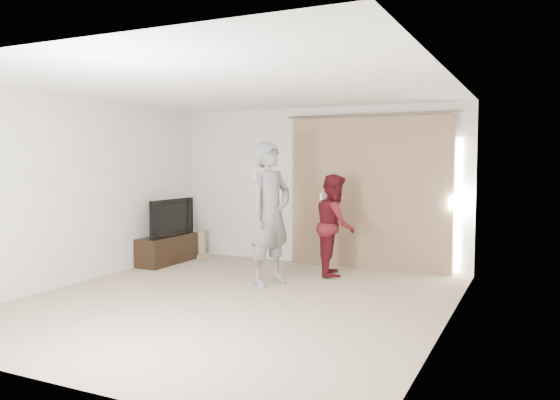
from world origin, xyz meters
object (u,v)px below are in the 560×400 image
(tv_console, at_px, (167,250))
(person_woman, at_px, (335,225))
(person_man, at_px, (270,214))
(tv, at_px, (167,217))

(tv_console, height_order, person_woman, person_woman)
(person_man, xyz_separation_m, person_woman, (0.60, 0.97, -0.23))
(tv, xyz_separation_m, person_man, (2.25, -0.63, 0.22))
(tv_console, distance_m, person_woman, 2.92)
(tv_console, relative_size, person_man, 0.61)
(tv_console, relative_size, tv, 1.11)
(person_man, bearing_deg, person_woman, 58.27)
(tv, relative_size, person_woman, 0.71)
(tv_console, bearing_deg, person_woman, 6.81)
(tv, bearing_deg, tv_console, 0.00)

